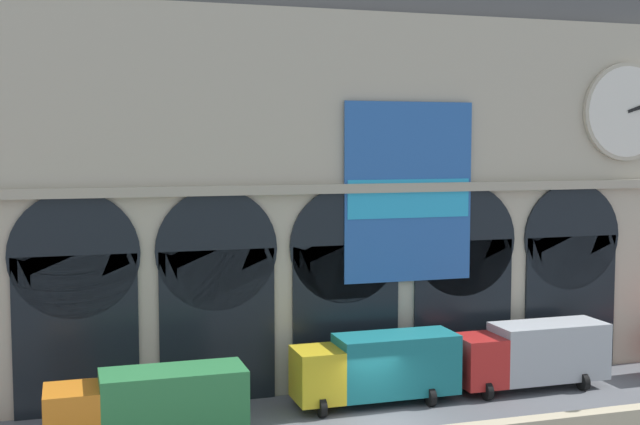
# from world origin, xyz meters

# --- Properties ---
(ground_plane) EXTENTS (200.00, 200.00, 0.00)m
(ground_plane) POSITION_xyz_m (0.00, 0.00, 0.00)
(ground_plane) COLOR #54565B
(station_building) EXTENTS (38.05, 5.34, 21.74)m
(station_building) POSITION_xyz_m (0.03, 7.46, 10.58)
(station_building) COLOR #B2A891
(station_building) RESTS_ON ground
(box_truck_midwest) EXTENTS (7.50, 2.91, 3.12)m
(box_truck_midwest) POSITION_xyz_m (-9.71, -0.36, 1.70)
(box_truck_midwest) COLOR orange
(box_truck_midwest) RESTS_ON ground
(box_truck_center) EXTENTS (7.50, 2.91, 3.12)m
(box_truck_center) POSITION_xyz_m (0.68, 2.54, 1.70)
(box_truck_center) COLOR gold
(box_truck_center) RESTS_ON ground
(box_truck_mideast) EXTENTS (7.50, 2.91, 3.12)m
(box_truck_mideast) POSITION_xyz_m (8.64, 2.58, 1.70)
(box_truck_mideast) COLOR red
(box_truck_mideast) RESTS_ON ground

